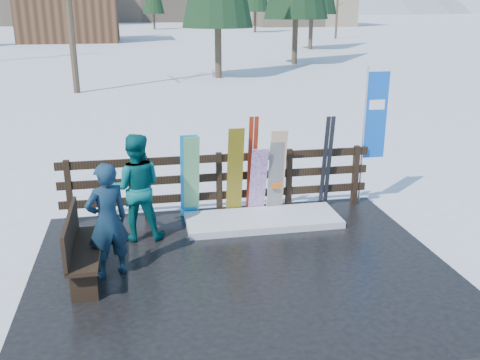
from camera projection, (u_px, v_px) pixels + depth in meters
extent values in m
plane|color=white|center=(243.00, 273.00, 7.76)|extent=(700.00, 700.00, 0.00)
cube|color=black|center=(243.00, 271.00, 7.75)|extent=(6.00, 5.00, 0.08)
cube|color=black|center=(69.00, 193.00, 9.15)|extent=(0.10, 0.10, 1.15)
cube|color=black|center=(146.00, 188.00, 9.38)|extent=(0.10, 0.10, 1.15)
cube|color=black|center=(219.00, 184.00, 9.61)|extent=(0.10, 0.10, 1.15)
cube|color=black|center=(289.00, 179.00, 9.85)|extent=(0.10, 0.10, 1.15)
cube|color=black|center=(355.00, 175.00, 10.08)|extent=(0.10, 0.10, 1.15)
cube|color=black|center=(219.00, 195.00, 9.68)|extent=(5.60, 0.05, 0.14)
cube|color=black|center=(219.00, 177.00, 9.57)|extent=(5.60, 0.05, 0.14)
cube|color=black|center=(219.00, 158.00, 9.47)|extent=(5.60, 0.05, 0.14)
cube|color=white|center=(263.00, 220.00, 9.33)|extent=(2.67, 1.00, 0.12)
cube|color=black|center=(86.00, 250.00, 7.30)|extent=(0.40, 1.50, 0.06)
cube|color=black|center=(84.00, 286.00, 6.81)|extent=(0.34, 0.06, 0.45)
cube|color=black|center=(91.00, 246.00, 7.93)|extent=(0.34, 0.06, 0.45)
cube|color=black|center=(71.00, 232.00, 7.19)|extent=(0.05, 1.50, 0.50)
cube|color=#189BED|center=(189.00, 177.00, 9.24)|extent=(0.29, 0.45, 1.60)
cube|color=silver|center=(192.00, 178.00, 9.25)|extent=(0.27, 0.45, 1.57)
cube|color=gold|center=(235.00, 173.00, 9.37)|extent=(0.28, 0.38, 1.67)
cube|color=white|center=(258.00, 182.00, 9.51)|extent=(0.29, 0.38, 1.29)
cube|color=black|center=(275.00, 178.00, 9.55)|extent=(0.25, 0.25, 1.38)
cube|color=white|center=(277.00, 172.00, 9.52)|extent=(0.29, 0.32, 1.59)
cube|color=#9C2813|center=(250.00, 166.00, 9.46)|extent=(0.07, 0.32, 1.84)
cube|color=#9C2813|center=(254.00, 166.00, 9.48)|extent=(0.07, 0.32, 1.84)
cube|color=black|center=(324.00, 163.00, 9.72)|extent=(0.08, 0.25, 1.78)
cube|color=black|center=(329.00, 163.00, 9.73)|extent=(0.08, 0.25, 1.78)
cylinder|color=silver|center=(363.00, 137.00, 9.92)|extent=(0.04, 0.04, 2.60)
cube|color=blue|center=(376.00, 115.00, 9.84)|extent=(0.42, 0.02, 1.60)
imported|color=#163947|center=(107.00, 221.00, 7.31)|extent=(0.71, 0.61, 1.65)
imported|color=#085A5B|center=(136.00, 187.00, 8.51)|extent=(0.89, 0.72, 1.74)
cube|color=brown|center=(68.00, 3.00, 56.43)|extent=(10.00, 8.00, 8.00)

